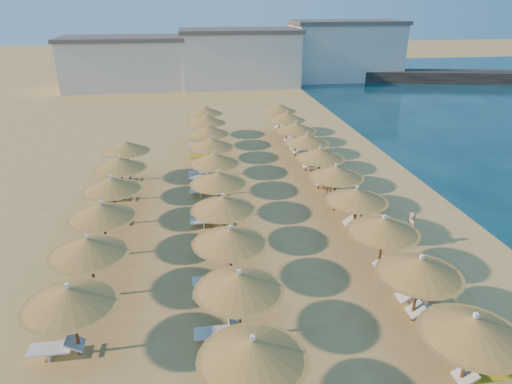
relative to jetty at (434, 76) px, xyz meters
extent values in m
plane|color=tan|center=(-29.97, -43.13, -0.75)|extent=(220.00, 220.00, 0.00)
cube|color=black|center=(0.00, 0.00, 0.00)|extent=(30.15, 10.44, 1.50)
cube|color=beige|center=(-42.51, 1.07, 2.25)|extent=(15.00, 8.00, 6.00)
cube|color=#59514C|center=(-42.51, 1.07, 5.50)|extent=(15.60, 8.48, 0.50)
cube|color=beige|center=(-27.55, 0.88, 2.65)|extent=(15.00, 8.00, 6.80)
cube|color=#59514C|center=(-27.55, 0.88, 6.30)|extent=(15.60, 8.48, 0.50)
cube|color=beige|center=(-11.92, 4.20, 3.05)|extent=(15.00, 8.00, 7.60)
cube|color=#59514C|center=(-11.92, 4.20, 7.10)|extent=(15.60, 8.48, 0.50)
cylinder|color=brown|center=(-26.95, -52.01, 0.36)|extent=(0.12, 0.12, 2.22)
cone|color=olive|center=(-26.95, -52.01, 1.54)|extent=(2.82, 2.82, 0.63)
cone|color=olive|center=(-26.95, -52.01, 1.28)|extent=(3.05, 3.05, 0.12)
cube|color=white|center=(-26.95, -52.01, 1.93)|extent=(0.12, 0.12, 0.14)
cylinder|color=brown|center=(-26.95, -48.83, 0.36)|extent=(0.12, 0.12, 2.22)
cone|color=olive|center=(-26.95, -48.83, 1.54)|extent=(2.82, 2.82, 0.63)
cone|color=olive|center=(-26.95, -48.83, 1.28)|extent=(3.05, 3.05, 0.12)
cube|color=white|center=(-26.95, -48.83, 1.93)|extent=(0.12, 0.12, 0.14)
cylinder|color=brown|center=(-26.95, -45.65, 0.36)|extent=(0.12, 0.12, 2.22)
cone|color=olive|center=(-26.95, -45.65, 1.54)|extent=(2.82, 2.82, 0.63)
cone|color=olive|center=(-26.95, -45.65, 1.28)|extent=(3.05, 3.05, 0.12)
cube|color=white|center=(-26.95, -45.65, 1.93)|extent=(0.12, 0.12, 0.14)
cylinder|color=brown|center=(-26.95, -42.48, 0.36)|extent=(0.12, 0.12, 2.22)
cone|color=olive|center=(-26.95, -42.48, 1.54)|extent=(2.82, 2.82, 0.63)
cone|color=olive|center=(-26.95, -42.48, 1.28)|extent=(3.05, 3.05, 0.12)
cube|color=white|center=(-26.95, -42.48, 1.93)|extent=(0.12, 0.12, 0.14)
cylinder|color=brown|center=(-26.95, -39.30, 0.36)|extent=(0.12, 0.12, 2.22)
cone|color=olive|center=(-26.95, -39.30, 1.54)|extent=(2.82, 2.82, 0.63)
cone|color=olive|center=(-26.95, -39.30, 1.28)|extent=(3.05, 3.05, 0.12)
cube|color=white|center=(-26.95, -39.30, 1.93)|extent=(0.12, 0.12, 0.14)
cylinder|color=brown|center=(-26.95, -36.12, 0.36)|extent=(0.12, 0.12, 2.22)
cone|color=olive|center=(-26.95, -36.12, 1.54)|extent=(2.82, 2.82, 0.63)
cone|color=olive|center=(-26.95, -36.12, 1.28)|extent=(3.05, 3.05, 0.12)
cube|color=white|center=(-26.95, -36.12, 1.93)|extent=(0.12, 0.12, 0.14)
cylinder|color=brown|center=(-26.95, -32.94, 0.36)|extent=(0.12, 0.12, 2.22)
cone|color=olive|center=(-26.95, -32.94, 1.54)|extent=(2.82, 2.82, 0.63)
cone|color=olive|center=(-26.95, -32.94, 1.28)|extent=(3.05, 3.05, 0.12)
cube|color=white|center=(-26.95, -32.94, 1.93)|extent=(0.12, 0.12, 0.14)
cylinder|color=brown|center=(-26.95, -29.77, 0.36)|extent=(0.12, 0.12, 2.22)
cone|color=olive|center=(-26.95, -29.77, 1.54)|extent=(2.82, 2.82, 0.63)
cone|color=olive|center=(-26.95, -29.77, 1.28)|extent=(3.05, 3.05, 0.12)
cube|color=white|center=(-26.95, -29.77, 1.93)|extent=(0.12, 0.12, 0.14)
cylinder|color=brown|center=(-26.95, -26.59, 0.36)|extent=(0.12, 0.12, 2.22)
cone|color=olive|center=(-26.95, -26.59, 1.54)|extent=(2.82, 2.82, 0.63)
cone|color=olive|center=(-26.95, -26.59, 1.28)|extent=(3.05, 3.05, 0.12)
cube|color=white|center=(-26.95, -26.59, 1.93)|extent=(0.12, 0.12, 0.14)
cylinder|color=brown|center=(-26.95, -23.41, 0.36)|extent=(0.12, 0.12, 2.22)
cone|color=olive|center=(-26.95, -23.41, 1.54)|extent=(2.82, 2.82, 0.63)
cone|color=olive|center=(-26.95, -23.41, 1.28)|extent=(3.05, 3.05, 0.12)
cube|color=white|center=(-26.95, -23.41, 1.93)|extent=(0.12, 0.12, 0.14)
cylinder|color=brown|center=(-33.29, -52.01, 0.36)|extent=(0.12, 0.12, 2.22)
cone|color=olive|center=(-33.29, -52.01, 1.54)|extent=(2.82, 2.82, 0.63)
cone|color=olive|center=(-33.29, -52.01, 1.28)|extent=(3.05, 3.05, 0.12)
cube|color=white|center=(-33.29, -52.01, 1.93)|extent=(0.12, 0.12, 0.14)
cylinder|color=brown|center=(-33.29, -48.83, 0.36)|extent=(0.12, 0.12, 2.22)
cone|color=olive|center=(-33.29, -48.83, 1.54)|extent=(2.82, 2.82, 0.63)
cone|color=olive|center=(-33.29, -48.83, 1.28)|extent=(3.05, 3.05, 0.12)
cube|color=white|center=(-33.29, -48.83, 1.93)|extent=(0.12, 0.12, 0.14)
cylinder|color=brown|center=(-33.29, -45.65, 0.36)|extent=(0.12, 0.12, 2.22)
cone|color=olive|center=(-33.29, -45.65, 1.54)|extent=(2.82, 2.82, 0.63)
cone|color=olive|center=(-33.29, -45.65, 1.28)|extent=(3.05, 3.05, 0.12)
cube|color=white|center=(-33.29, -45.65, 1.93)|extent=(0.12, 0.12, 0.14)
cylinder|color=brown|center=(-33.29, -42.48, 0.36)|extent=(0.12, 0.12, 2.22)
cone|color=olive|center=(-33.29, -42.48, 1.54)|extent=(2.82, 2.82, 0.63)
cone|color=olive|center=(-33.29, -42.48, 1.28)|extent=(3.05, 3.05, 0.12)
cube|color=white|center=(-33.29, -42.48, 1.93)|extent=(0.12, 0.12, 0.14)
cylinder|color=brown|center=(-33.29, -39.30, 0.36)|extent=(0.12, 0.12, 2.22)
cone|color=olive|center=(-33.29, -39.30, 1.54)|extent=(2.82, 2.82, 0.63)
cone|color=olive|center=(-33.29, -39.30, 1.28)|extent=(3.05, 3.05, 0.12)
cube|color=white|center=(-33.29, -39.30, 1.93)|extent=(0.12, 0.12, 0.14)
cylinder|color=brown|center=(-33.29, -36.12, 0.36)|extent=(0.12, 0.12, 2.22)
cone|color=olive|center=(-33.29, -36.12, 1.54)|extent=(2.82, 2.82, 0.63)
cone|color=olive|center=(-33.29, -36.12, 1.28)|extent=(3.05, 3.05, 0.12)
cube|color=white|center=(-33.29, -36.12, 1.93)|extent=(0.12, 0.12, 0.14)
cylinder|color=brown|center=(-33.29, -32.94, 0.36)|extent=(0.12, 0.12, 2.22)
cone|color=olive|center=(-33.29, -32.94, 1.54)|extent=(2.82, 2.82, 0.63)
cone|color=olive|center=(-33.29, -32.94, 1.28)|extent=(3.05, 3.05, 0.12)
cube|color=white|center=(-33.29, -32.94, 1.93)|extent=(0.12, 0.12, 0.14)
cylinder|color=brown|center=(-33.29, -29.77, 0.36)|extent=(0.12, 0.12, 2.22)
cone|color=olive|center=(-33.29, -29.77, 1.54)|extent=(2.82, 2.82, 0.63)
cone|color=olive|center=(-33.29, -29.77, 1.28)|extent=(3.05, 3.05, 0.12)
cube|color=white|center=(-33.29, -29.77, 1.93)|extent=(0.12, 0.12, 0.14)
cylinder|color=brown|center=(-33.29, -26.59, 0.36)|extent=(0.12, 0.12, 2.22)
cone|color=olive|center=(-33.29, -26.59, 1.54)|extent=(2.82, 2.82, 0.63)
cone|color=olive|center=(-33.29, -26.59, 1.28)|extent=(3.05, 3.05, 0.12)
cube|color=white|center=(-33.29, -26.59, 1.93)|extent=(0.12, 0.12, 0.14)
cylinder|color=brown|center=(-33.29, -23.41, 0.36)|extent=(0.12, 0.12, 2.22)
cone|color=olive|center=(-33.29, -23.41, 1.54)|extent=(2.82, 2.82, 0.63)
cone|color=olive|center=(-33.29, -23.41, 1.28)|extent=(3.05, 3.05, 0.12)
cube|color=white|center=(-33.29, -23.41, 1.93)|extent=(0.12, 0.12, 0.14)
cylinder|color=brown|center=(-38.64, -48.83, 0.36)|extent=(0.12, 0.12, 2.22)
cone|color=olive|center=(-38.64, -48.83, 1.54)|extent=(2.82, 2.82, 0.63)
cone|color=olive|center=(-38.64, -48.83, 1.28)|extent=(3.05, 3.05, 0.12)
cube|color=white|center=(-38.64, -48.83, 1.93)|extent=(0.12, 0.12, 0.14)
cylinder|color=brown|center=(-38.64, -45.65, 0.36)|extent=(0.12, 0.12, 2.22)
cone|color=olive|center=(-38.64, -45.65, 1.54)|extent=(2.82, 2.82, 0.63)
cone|color=olive|center=(-38.64, -45.65, 1.28)|extent=(3.05, 3.05, 0.12)
cube|color=white|center=(-38.64, -45.65, 1.93)|extent=(0.12, 0.12, 0.14)
cylinder|color=brown|center=(-38.64, -42.48, 0.36)|extent=(0.12, 0.12, 2.22)
cone|color=olive|center=(-38.64, -42.48, 1.54)|extent=(2.82, 2.82, 0.63)
cone|color=olive|center=(-38.64, -42.48, 1.28)|extent=(3.05, 3.05, 0.12)
cube|color=white|center=(-38.64, -42.48, 1.93)|extent=(0.12, 0.12, 0.14)
cylinder|color=brown|center=(-38.64, -39.30, 0.36)|extent=(0.12, 0.12, 2.22)
cone|color=olive|center=(-38.64, -39.30, 1.54)|extent=(2.82, 2.82, 0.63)
cone|color=olive|center=(-38.64, -39.30, 1.28)|extent=(3.05, 3.05, 0.12)
cube|color=white|center=(-38.64, -39.30, 1.93)|extent=(0.12, 0.12, 0.14)
cylinder|color=brown|center=(-38.64, -36.12, 0.36)|extent=(0.12, 0.12, 2.22)
cone|color=olive|center=(-38.64, -36.12, 1.54)|extent=(2.82, 2.82, 0.63)
cone|color=olive|center=(-38.64, -36.12, 1.28)|extent=(3.05, 3.05, 0.12)
cube|color=white|center=(-38.64, -36.12, 1.93)|extent=(0.12, 0.12, 0.14)
cylinder|color=brown|center=(-38.64, -32.94, 0.36)|extent=(0.12, 0.12, 2.22)
cone|color=olive|center=(-38.64, -32.94, 1.54)|extent=(2.82, 2.82, 0.63)
cone|color=olive|center=(-38.64, -32.94, 1.28)|extent=(3.05, 3.05, 0.12)
cube|color=white|center=(-38.64, -32.94, 1.93)|extent=(0.12, 0.12, 0.14)
cube|color=white|center=(-26.05, -52.01, -0.43)|extent=(1.36, 0.63, 0.06)
cube|color=white|center=(-26.05, -52.01, -0.59)|extent=(0.06, 0.57, 0.32)
cube|color=white|center=(-26.85, -52.01, -0.29)|extent=(0.58, 0.63, 0.40)
cube|color=yellow|center=(-26.05, -52.01, -0.38)|extent=(1.31, 0.58, 0.05)
cube|color=white|center=(-26.05, -48.83, -0.43)|extent=(1.36, 0.63, 0.06)
cube|color=white|center=(-26.05, -48.83, -0.59)|extent=(0.06, 0.57, 0.32)
cube|color=white|center=(-26.85, -48.83, -0.29)|extent=(0.58, 0.63, 0.40)
cube|color=white|center=(-26.05, -47.93, -0.43)|extent=(1.36, 0.63, 0.06)
cube|color=white|center=(-26.05, -47.93, -0.59)|extent=(0.06, 0.57, 0.32)
cube|color=white|center=(-26.85, -47.93, -0.29)|extent=(0.58, 0.63, 0.40)
cube|color=white|center=(-34.19, -48.83, -0.43)|extent=(1.36, 0.63, 0.06)
cube|color=white|center=(-34.19, -48.83, -0.59)|extent=(0.06, 0.57, 0.32)
cube|color=white|center=(-33.39, -48.83, -0.29)|extent=(0.58, 0.63, 0.40)
cube|color=white|center=(-26.05, -45.65, -0.43)|extent=(1.36, 0.63, 0.06)
cube|color=white|center=(-26.05, -45.65, -0.59)|extent=(0.06, 0.57, 0.32)
cube|color=white|center=(-26.85, -45.65, -0.29)|extent=(0.58, 0.63, 0.40)
cube|color=white|center=(-34.19, -45.65, -0.43)|extent=(1.36, 0.63, 0.06)
cube|color=white|center=(-34.19, -45.65, -0.59)|extent=(0.06, 0.57, 0.32)
cube|color=white|center=(-33.39, -45.65, -0.29)|extent=(0.58, 0.63, 0.40)
cube|color=white|center=(-34.19, -46.55, -0.43)|extent=(1.36, 0.63, 0.06)
cube|color=white|center=(-34.19, -46.55, -0.59)|extent=(0.06, 0.57, 0.32)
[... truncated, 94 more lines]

